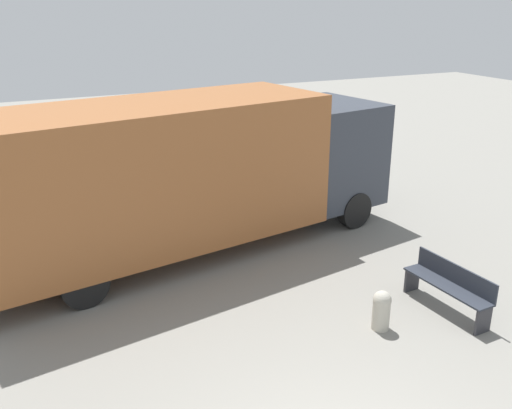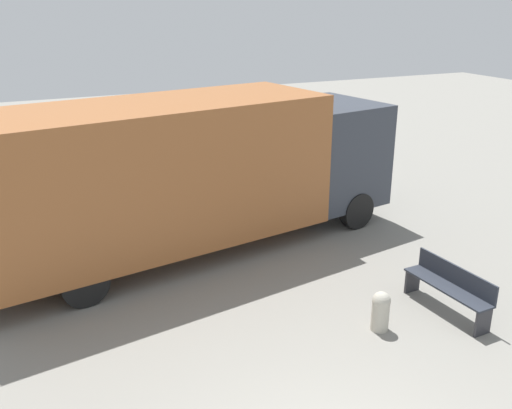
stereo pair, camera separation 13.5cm
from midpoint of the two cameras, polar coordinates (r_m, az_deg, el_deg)
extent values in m
cube|color=#99592D|center=(11.99, -10.47, 3.05)|extent=(7.67, 3.77, 2.91)
cube|color=#333842|center=(14.55, 6.73, 5.33)|extent=(2.48, 2.79, 2.47)
cylinder|color=black|center=(15.72, 3.84, 1.83)|extent=(0.93, 0.43, 0.90)
cylinder|color=black|center=(14.13, 9.54, -0.52)|extent=(0.93, 0.43, 0.90)
cylinder|color=black|center=(12.88, -20.38, -3.60)|extent=(0.93, 0.43, 0.90)
cylinder|color=black|center=(10.89, -17.18, -7.58)|extent=(0.93, 0.43, 0.90)
cube|color=#282D38|center=(10.78, 18.19, -7.73)|extent=(0.50, 1.82, 0.04)
cube|color=#282D38|center=(10.82, 18.97, -6.65)|extent=(0.14, 1.80, 0.39)
cube|color=#2D2D33|center=(10.42, 21.42, -10.76)|extent=(0.34, 0.07, 0.48)
cube|color=#2D2D33|center=(11.41, 15.00, -7.23)|extent=(0.34, 0.07, 0.48)
cylinder|color=#B2AD9E|center=(10.04, 12.01, -10.68)|extent=(0.30, 0.30, 0.55)
sphere|color=#B2AD9E|center=(9.91, 12.12, -9.31)|extent=(0.32, 0.32, 0.32)
camera|label=1|loc=(0.07, -90.37, -0.13)|focal=40.00mm
camera|label=2|loc=(0.07, 89.63, 0.13)|focal=40.00mm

